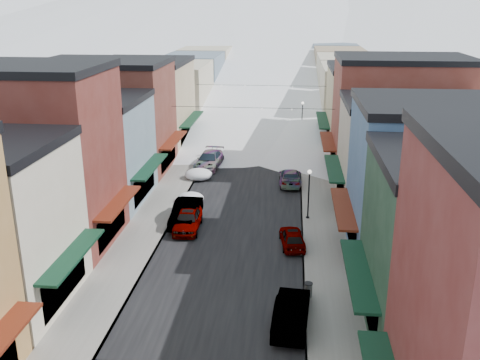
% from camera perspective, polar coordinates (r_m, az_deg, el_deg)
% --- Properties ---
extents(road, '(10.00, 160.00, 0.01)m').
position_cam_1_polar(road, '(74.53, 2.41, 5.89)').
color(road, black).
rests_on(road, ground).
extents(sidewalk_left, '(3.20, 160.00, 0.15)m').
position_cam_1_polar(sidewalk_left, '(75.15, -2.65, 6.05)').
color(sidewalk_left, gray).
rests_on(sidewalk_left, ground).
extents(sidewalk_right, '(3.20, 160.00, 0.15)m').
position_cam_1_polar(sidewalk_right, '(74.45, 7.51, 5.79)').
color(sidewalk_right, gray).
rests_on(sidewalk_right, ground).
extents(curb_left, '(0.10, 160.00, 0.15)m').
position_cam_1_polar(curb_left, '(74.95, -1.47, 6.03)').
color(curb_left, slate).
rests_on(curb_left, ground).
extents(curb_right, '(0.10, 160.00, 0.15)m').
position_cam_1_polar(curb_right, '(74.41, 6.31, 5.83)').
color(curb_right, slate).
rests_on(curb_right, ground).
extents(bldg_l_brick_near, '(12.30, 8.20, 12.50)m').
position_cam_1_polar(bldg_l_brick_near, '(38.85, -21.71, 2.26)').
color(bldg_l_brick_near, maroon).
rests_on(bldg_l_brick_near, ground).
extents(bldg_l_grayblue, '(11.30, 9.20, 9.00)m').
position_cam_1_polar(bldg_l_grayblue, '(46.54, -16.29, 3.13)').
color(bldg_l_grayblue, gray).
rests_on(bldg_l_grayblue, ground).
extents(bldg_l_brick_far, '(13.30, 9.20, 11.00)m').
position_cam_1_polar(bldg_l_brick_far, '(54.85, -13.97, 6.66)').
color(bldg_l_brick_far, maroon).
rests_on(bldg_l_brick_far, ground).
extents(bldg_l_tan, '(11.30, 11.20, 10.00)m').
position_cam_1_polar(bldg_l_tan, '(64.01, -10.16, 8.09)').
color(bldg_l_tan, tan).
rests_on(bldg_l_tan, ground).
extents(bldg_r_green, '(11.30, 9.20, 9.50)m').
position_cam_1_polar(bldg_r_green, '(28.69, 23.95, -6.81)').
color(bldg_r_green, '#1B3826').
rests_on(bldg_r_green, ground).
extents(bldg_r_blue, '(11.30, 9.20, 10.50)m').
position_cam_1_polar(bldg_r_blue, '(36.56, 19.90, -0.14)').
color(bldg_r_blue, '#3C5D88').
rests_on(bldg_r_blue, ground).
extents(bldg_r_cream, '(12.30, 9.20, 9.00)m').
position_cam_1_polar(bldg_r_cream, '(45.27, 17.79, 2.57)').
color(bldg_r_cream, '#B9AA94').
rests_on(bldg_r_cream, ground).
extents(bldg_r_brick_far, '(13.30, 9.20, 11.50)m').
position_cam_1_polar(bldg_r_brick_far, '(53.66, 16.56, 6.46)').
color(bldg_r_brick_far, maroon).
rests_on(bldg_r_brick_far, ground).
extents(bldg_r_tan, '(11.30, 11.20, 9.50)m').
position_cam_1_polar(bldg_r_tan, '(63.36, 13.98, 7.51)').
color(bldg_r_tan, tan).
rests_on(bldg_r_tan, ground).
extents(distant_blocks, '(34.00, 55.00, 8.00)m').
position_cam_1_polar(distant_blocks, '(96.49, 3.25, 11.17)').
color(distant_blocks, gray).
rests_on(distant_blocks, ground).
extents(mountain_ridge, '(670.00, 340.00, 34.00)m').
position_cam_1_polar(mountain_ridge, '(290.76, 1.02, 18.12)').
color(mountain_ridge, silver).
rests_on(mountain_ridge, ground).
extents(overhead_cables, '(16.40, 15.04, 0.04)m').
position_cam_1_polar(overhead_cables, '(61.09, 1.80, 9.02)').
color(overhead_cables, black).
rests_on(overhead_cables, ground).
extents(car_silver_sedan, '(2.03, 4.69, 1.58)m').
position_cam_1_polar(car_silver_sedan, '(40.17, -5.60, -4.23)').
color(car_silver_sedan, '#929599').
rests_on(car_silver_sedan, ground).
extents(car_dark_hatch, '(1.86, 5.21, 1.71)m').
position_cam_1_polar(car_dark_hatch, '(41.34, -5.79, -3.46)').
color(car_dark_hatch, black).
rests_on(car_dark_hatch, ground).
extents(car_silver_wagon, '(2.73, 5.76, 1.62)m').
position_cam_1_polar(car_silver_wagon, '(54.96, -3.30, 2.15)').
color(car_silver_wagon, gray).
rests_on(car_silver_wagon, ground).
extents(car_green_sedan, '(2.09, 5.03, 1.62)m').
position_cam_1_polar(car_green_sedan, '(28.95, 5.52, -13.82)').
color(car_green_sedan, black).
rests_on(car_green_sedan, ground).
extents(car_gray_suv, '(2.07, 4.09, 1.33)m').
position_cam_1_polar(car_gray_suv, '(37.57, 5.60, -6.09)').
color(car_gray_suv, gray).
rests_on(car_gray_suv, ground).
extents(car_black_sedan, '(2.18, 5.03, 1.44)m').
position_cam_1_polar(car_black_sedan, '(50.02, 5.37, 0.33)').
color(car_black_sedan, black).
rests_on(car_black_sedan, ground).
extents(car_lane_silver, '(1.91, 4.32, 1.45)m').
position_cam_1_polar(car_lane_silver, '(65.02, 0.09, 4.68)').
color(car_lane_silver, '#ACAFB5').
rests_on(car_lane_silver, ground).
extents(car_lane_white, '(2.71, 5.53, 1.51)m').
position_cam_1_polar(car_lane_white, '(77.58, 4.20, 6.93)').
color(car_lane_white, silver).
rests_on(car_lane_white, ground).
extents(trash_can, '(0.51, 0.51, 0.86)m').
position_cam_1_polar(trash_can, '(31.45, 7.28, -11.52)').
color(trash_can, slate).
rests_on(trash_can, sidewalk_right).
extents(streetlamp_near, '(0.33, 0.33, 3.95)m').
position_cam_1_polar(streetlamp_near, '(41.42, 7.36, -0.83)').
color(streetlamp_near, black).
rests_on(streetlamp_near, sidewalk_right).
extents(streetlamp_far, '(0.34, 0.34, 4.08)m').
position_cam_1_polar(streetlamp_far, '(68.98, 6.65, 7.07)').
color(streetlamp_far, black).
rests_on(streetlamp_far, sidewalk_right).
extents(snow_pile_mid, '(2.20, 2.56, 0.93)m').
position_cam_1_polar(snow_pile_mid, '(45.52, -5.23, -1.89)').
color(snow_pile_mid, white).
rests_on(snow_pile_mid, ground).
extents(snow_pile_far, '(2.63, 2.82, 1.11)m').
position_cam_1_polar(snow_pile_far, '(51.32, -4.41, 0.61)').
color(snow_pile_far, white).
rests_on(snow_pile_far, ground).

